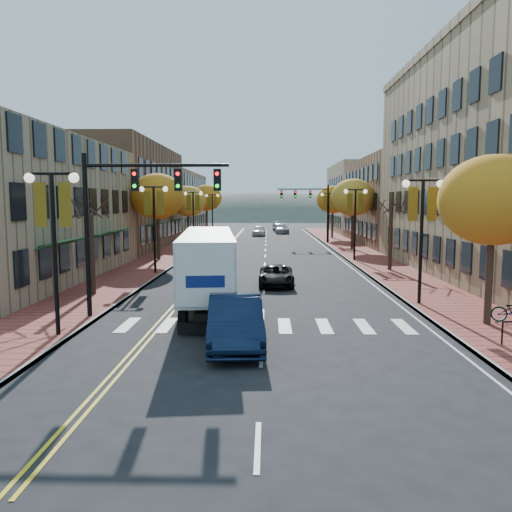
{
  "coord_description": "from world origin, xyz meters",
  "views": [
    {
      "loc": [
        0.19,
        -17.76,
        5.01
      ],
      "look_at": [
        -0.39,
        7.96,
        2.2
      ],
      "focal_mm": 35.0,
      "sensor_mm": 36.0,
      "label": 1
    }
  ],
  "objects": [
    {
      "name": "tree_left_c",
      "position": [
        -9.0,
        40.0,
        5.05
      ],
      "size": [
        4.16,
        4.16,
        6.69
      ],
      "color": "#382619",
      "rests_on": "sidewalk_left"
    },
    {
      "name": "building_right_far",
      "position": [
        18.5,
        64.0,
        5.5
      ],
      "size": [
        15.0,
        20.0,
        11.0
      ],
      "primitive_type": "cube",
      "color": "#9E8966",
      "rests_on": "ground"
    },
    {
      "name": "building_left_far",
      "position": [
        -17.0,
        61.0,
        4.75
      ],
      "size": [
        12.0,
        26.0,
        9.5
      ],
      "primitive_type": "cube",
      "color": "#9E8966",
      "rests_on": "ground"
    },
    {
      "name": "tree_right_c",
      "position": [
        9.0,
        34.0,
        5.45
      ],
      "size": [
        4.48,
        4.48,
        7.21
      ],
      "color": "#382619",
      "rests_on": "sidewalk_right"
    },
    {
      "name": "lamp_right_a",
      "position": [
        7.5,
        6.0,
        4.29
      ],
      "size": [
        1.96,
        0.36,
        6.05
      ],
      "color": "black",
      "rests_on": "ground"
    },
    {
      "name": "semi_truck",
      "position": [
        -2.77,
        6.96,
        2.07
      ],
      "size": [
        3.7,
        14.32,
        3.54
      ],
      "rotation": [
        0.0,
        0.0,
        0.1
      ],
      "color": "black",
      "rests_on": "ground"
    },
    {
      "name": "tree_left_d",
      "position": [
        -9.0,
        58.0,
        5.6
      ],
      "size": [
        4.61,
        4.61,
        7.42
      ],
      "color": "#382619",
      "rests_on": "sidewalk_left"
    },
    {
      "name": "sidewalk_left",
      "position": [
        -9.0,
        32.5,
        0.07
      ],
      "size": [
        4.0,
        85.0,
        0.15
      ],
      "primitive_type": "cube",
      "color": "brown",
      "rests_on": "ground"
    },
    {
      "name": "car_far_oncoming",
      "position": [
        2.11,
        70.31,
        0.76
      ],
      "size": [
        2.04,
        4.75,
        1.52
      ],
      "primitive_type": "imported",
      "rotation": [
        0.0,
        0.0,
        3.05
      ],
      "color": "#96969D",
      "rests_on": "ground"
    },
    {
      "name": "lamp_left_b",
      "position": [
        -7.5,
        16.0,
        4.29
      ],
      "size": [
        1.96,
        0.36,
        6.05
      ],
      "color": "black",
      "rests_on": "ground"
    },
    {
      "name": "lamp_left_d",
      "position": [
        -7.5,
        52.0,
        4.29
      ],
      "size": [
        1.96,
        0.36,
        6.05
      ],
      "color": "black",
      "rests_on": "ground"
    },
    {
      "name": "building_right_mid",
      "position": [
        18.5,
        42.0,
        5.0
      ],
      "size": [
        15.0,
        24.0,
        10.0
      ],
      "primitive_type": "cube",
      "color": "brown",
      "rests_on": "ground"
    },
    {
      "name": "tree_left_a",
      "position": [
        -9.0,
        8.0,
        2.25
      ],
      "size": [
        0.28,
        0.28,
        4.2
      ],
      "color": "#382619",
      "rests_on": "sidewalk_left"
    },
    {
      "name": "car_far_silver",
      "position": [
        2.48,
        61.43,
        0.75
      ],
      "size": [
        2.38,
        5.26,
        1.5
      ],
      "primitive_type": "imported",
      "rotation": [
        0.0,
        0.0,
        0.06
      ],
      "color": "#9C9DA4",
      "rests_on": "ground"
    },
    {
      "name": "navy_sedan",
      "position": [
        -0.91,
        -0.77,
        0.87
      ],
      "size": [
        2.23,
        5.39,
        1.73
      ],
      "primitive_type": "imported",
      "rotation": [
        0.0,
        0.0,
        0.08
      ],
      "color": "black",
      "rests_on": "ground"
    },
    {
      "name": "lamp_right_b",
      "position": [
        7.5,
        24.0,
        4.29
      ],
      "size": [
        1.96,
        0.36,
        6.05
      ],
      "color": "black",
      "rests_on": "ground"
    },
    {
      "name": "tree_right_a",
      "position": [
        9.0,
        2.0,
        5.05
      ],
      "size": [
        4.16,
        4.16,
        6.69
      ],
      "color": "#382619",
      "rests_on": "sidewalk_right"
    },
    {
      "name": "tree_right_d",
      "position": [
        9.0,
        50.0,
        5.29
      ],
      "size": [
        4.35,
        4.35,
        7.0
      ],
      "color": "#382619",
      "rests_on": "sidewalk_right"
    },
    {
      "name": "traffic_mast_far",
      "position": [
        5.48,
        42.0,
        4.92
      ],
      "size": [
        6.1,
        0.34,
        7.0
      ],
      "color": "black",
      "rests_on": "ground"
    },
    {
      "name": "sidewalk_right",
      "position": [
        9.0,
        32.5,
        0.07
      ],
      "size": [
        4.0,
        85.0,
        0.15
      ],
      "primitive_type": "cube",
      "color": "brown",
      "rests_on": "ground"
    },
    {
      "name": "tree_right_b",
      "position": [
        9.0,
        18.0,
        2.25
      ],
      "size": [
        0.28,
        0.28,
        4.2
      ],
      "color": "#382619",
      "rests_on": "sidewalk_right"
    },
    {
      "name": "lamp_left_c",
      "position": [
        -7.5,
        34.0,
        4.29
      ],
      "size": [
        1.96,
        0.36,
        6.05
      ],
      "color": "black",
      "rests_on": "ground"
    },
    {
      "name": "building_left_mid",
      "position": [
        -17.0,
        36.0,
        5.5
      ],
      "size": [
        12.0,
        24.0,
        11.0
      ],
      "primitive_type": "cube",
      "color": "brown",
      "rests_on": "ground"
    },
    {
      "name": "lamp_left_a",
      "position": [
        -7.5,
        0.0,
        4.29
      ],
      "size": [
        1.96,
        0.36,
        6.05
      ],
      "color": "black",
      "rests_on": "ground"
    },
    {
      "name": "traffic_mast_near",
      "position": [
        -5.48,
        3.0,
        4.92
      ],
      "size": [
        6.1,
        0.35,
        7.0
      ],
      "color": "black",
      "rests_on": "ground"
    },
    {
      "name": "black_suv",
      "position": [
        0.73,
        11.79,
        0.61
      ],
      "size": [
        2.08,
        4.44,
        1.23
      ],
      "primitive_type": "imported",
      "rotation": [
        0.0,
        0.0,
        -0.01
      ],
      "color": "black",
      "rests_on": "ground"
    },
    {
      "name": "car_far_white",
      "position": [
        -1.03,
        55.88,
        0.76
      ],
      "size": [
        2.07,
        4.57,
        1.52
      ],
      "primitive_type": "imported",
      "rotation": [
        0.0,
        0.0,
        -0.06
      ],
      "color": "white",
      "rests_on": "ground"
    },
    {
      "name": "lamp_right_c",
      "position": [
        7.5,
        42.0,
        4.29
      ],
      "size": [
        1.96,
        0.36,
        6.05
      ],
      "color": "black",
      "rests_on": "ground"
    },
    {
      "name": "tree_left_b",
      "position": [
        -9.0,
        24.0,
        5.45
      ],
      "size": [
        4.48,
        4.48,
        7.21
      ],
      "color": "#382619",
      "rests_on": "sidewalk_left"
    },
    {
      "name": "ground",
      "position": [
        0.0,
        0.0,
        0.0
      ],
      "size": [
        200.0,
        200.0,
        0.0
      ],
      "primitive_type": "plane",
      "color": "black",
      "rests_on": "ground"
    }
  ]
}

